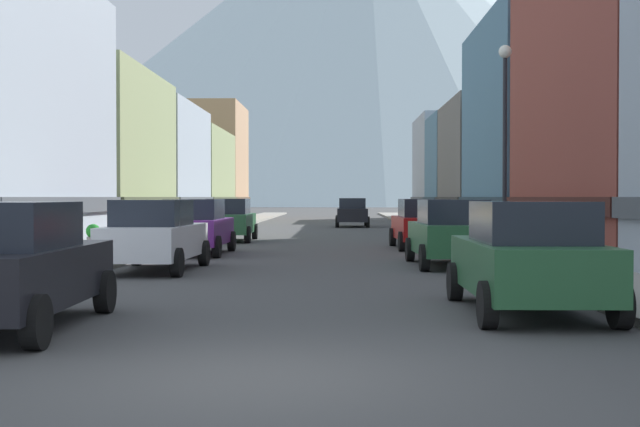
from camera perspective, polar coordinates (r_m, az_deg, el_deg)
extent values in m
plane|color=#414141|center=(8.91, -4.04, -10.86)|extent=(400.00, 400.00, 0.00)
cube|color=gray|center=(44.28, -7.87, -1.20)|extent=(2.50, 100.00, 0.15)
cube|color=gray|center=(44.05, 8.40, -1.21)|extent=(2.50, 100.00, 0.15)
cube|color=#8C9966|center=(39.39, -15.48, 3.78)|extent=(6.09, 11.08, 7.43)
cube|color=#3F442D|center=(39.35, -15.47, 0.71)|extent=(6.39, 11.08, 0.50)
cube|color=#99A5B2|center=(50.74, -12.32, 3.06)|extent=(7.25, 11.34, 7.20)
cube|color=#444A50|center=(50.71, -12.31, 0.80)|extent=(7.55, 11.34, 0.50)
cube|color=#8C9966|center=(63.03, -10.88, 2.45)|extent=(9.98, 12.47, 6.70)
cube|color=#3F442D|center=(63.01, -10.88, 0.86)|extent=(10.28, 12.47, 0.50)
cube|color=tan|center=(74.02, -8.43, 3.44)|extent=(8.36, 9.87, 9.75)
cube|color=brown|center=(73.96, -8.42, 0.90)|extent=(8.66, 9.87, 0.50)
cube|color=slate|center=(41.88, 15.50, 5.53)|extent=(7.07, 12.66, 10.21)
cube|color=#22333F|center=(41.76, 15.48, 0.73)|extent=(7.37, 12.66, 0.50)
cube|color=#66605B|center=(53.81, 11.93, 3.25)|extent=(6.42, 11.03, 7.76)
cube|color=#2D2B29|center=(53.77, 11.92, 0.82)|extent=(6.72, 11.03, 0.50)
cube|color=slate|center=(63.74, 10.16, 2.95)|extent=(6.21, 8.41, 7.83)
cube|color=#22333F|center=(63.71, 10.15, 0.87)|extent=(6.51, 8.41, 0.50)
cube|color=#99A5B2|center=(73.71, 9.81, 3.02)|extent=(8.39, 11.33, 8.66)
cube|color=#444A50|center=(73.67, 9.80, 0.90)|extent=(8.69, 11.33, 0.50)
cube|color=black|center=(12.69, -20.06, -3.96)|extent=(1.94, 4.44, 0.80)
cube|color=#1E232D|center=(12.42, -20.48, -0.75)|extent=(1.65, 2.24, 0.64)
cylinder|color=black|center=(14.03, -14.18, -5.09)|extent=(0.24, 0.68, 0.68)
cylinder|color=black|center=(10.89, -18.46, -6.90)|extent=(0.24, 0.68, 0.68)
cube|color=silver|center=(21.71, -10.97, -1.84)|extent=(1.98, 4.45, 0.80)
cube|color=#1E232D|center=(21.44, -11.14, 0.05)|extent=(1.67, 2.25, 0.64)
cylinder|color=black|center=(23.56, -12.16, -2.58)|extent=(0.24, 0.69, 0.68)
cylinder|color=black|center=(23.15, -7.76, -2.64)|extent=(0.24, 0.69, 0.68)
cylinder|color=black|center=(20.40, -14.60, -3.16)|extent=(0.24, 0.69, 0.68)
cylinder|color=black|center=(19.92, -9.55, -3.25)|extent=(0.24, 0.69, 0.68)
cube|color=#591E72|center=(27.72, -8.28, -1.19)|extent=(1.89, 4.42, 0.80)
cube|color=#1E232D|center=(27.46, -8.37, 0.29)|extent=(1.62, 2.22, 0.64)
cylinder|color=black|center=(29.53, -9.46, -1.83)|extent=(0.23, 0.68, 0.68)
cylinder|color=black|center=(29.22, -5.92, -1.85)|extent=(0.23, 0.68, 0.68)
cylinder|color=black|center=(26.31, -10.88, -2.20)|extent=(0.23, 0.68, 0.68)
cylinder|color=black|center=(25.96, -6.92, -2.23)|extent=(0.23, 0.68, 0.68)
cube|color=#265933|center=(35.92, -6.07, -0.67)|extent=(1.88, 4.42, 0.80)
cube|color=#1E232D|center=(35.65, -6.12, 0.48)|extent=(1.62, 2.21, 0.64)
cylinder|color=black|center=(37.68, -7.16, -1.19)|extent=(0.23, 0.68, 0.68)
cylinder|color=black|center=(37.47, -4.37, -1.20)|extent=(0.23, 0.68, 0.68)
cylinder|color=black|center=(34.42, -7.92, -1.41)|extent=(0.23, 0.68, 0.68)
cylinder|color=black|center=(34.19, -4.87, -1.42)|extent=(0.23, 0.68, 0.68)
cube|color=#265933|center=(13.95, 13.69, -3.48)|extent=(1.86, 4.41, 0.80)
cube|color=#1E232D|center=(13.67, 13.93, -0.55)|extent=(1.61, 2.21, 0.64)
cylinder|color=black|center=(15.44, 9.00, -4.51)|extent=(0.22, 0.68, 0.68)
cylinder|color=black|center=(15.80, 15.64, -4.41)|extent=(0.22, 0.68, 0.68)
cylinder|color=black|center=(12.20, 11.14, -6.01)|extent=(0.22, 0.68, 0.68)
cylinder|color=black|center=(12.65, 19.42, -5.80)|extent=(0.22, 0.68, 0.68)
cube|color=#265933|center=(23.06, 8.75, -1.66)|extent=(1.96, 4.45, 0.80)
cube|color=#1E232D|center=(22.79, 8.85, 0.12)|extent=(1.66, 2.24, 0.64)
cylinder|color=black|center=(24.59, 6.03, -2.41)|extent=(0.24, 0.69, 0.68)
cylinder|color=black|center=(24.86, 10.25, -2.39)|extent=(0.24, 0.69, 0.68)
cylinder|color=black|center=(21.32, 6.99, -2.95)|extent=(0.24, 0.69, 0.68)
cylinder|color=black|center=(21.63, 11.84, -2.91)|extent=(0.24, 0.69, 0.68)
cube|color=#9E1111|center=(30.78, 6.88, -0.96)|extent=(1.98, 4.46, 0.80)
cube|color=#1E232D|center=(30.52, 6.94, 0.37)|extent=(1.67, 2.25, 0.64)
cylinder|color=black|center=(32.33, 4.88, -1.57)|extent=(0.24, 0.69, 0.68)
cylinder|color=black|center=(32.56, 8.10, -1.56)|extent=(0.24, 0.69, 0.68)
cylinder|color=black|center=(29.05, 5.50, -1.87)|extent=(0.24, 0.69, 0.68)
cylinder|color=black|center=(29.30, 9.08, -1.85)|extent=(0.24, 0.69, 0.68)
cube|color=black|center=(53.00, 2.16, -0.09)|extent=(1.84, 4.40, 0.80)
cube|color=#1E232D|center=(52.74, 2.16, 0.69)|extent=(1.60, 2.20, 0.64)
cylinder|color=black|center=(54.65, 1.17, -0.47)|extent=(0.22, 0.68, 0.68)
cylinder|color=black|center=(54.68, 3.10, -0.47)|extent=(0.22, 0.68, 0.68)
cylinder|color=black|center=(51.35, 1.16, -0.58)|extent=(0.22, 0.68, 0.68)
cylinder|color=black|center=(51.38, 3.21, -0.58)|extent=(0.22, 0.68, 0.68)
cylinder|color=gray|center=(27.98, -14.92, -1.96)|extent=(0.41, 0.41, 0.43)
sphere|color=#218826|center=(27.96, -14.92, -1.15)|extent=(0.45, 0.45, 0.45)
cylinder|color=gray|center=(26.19, 14.98, -2.28)|extent=(0.52, 0.52, 0.33)
sphere|color=#335C20|center=(26.17, 14.99, -1.29)|extent=(0.72, 0.72, 0.72)
cylinder|color=maroon|center=(30.32, -12.17, -0.87)|extent=(0.36, 0.36, 1.33)
sphere|color=tan|center=(30.30, -12.17, 0.59)|extent=(0.21, 0.21, 0.21)
cylinder|color=black|center=(23.96, 12.25, 3.60)|extent=(0.12, 0.12, 5.50)
sphere|color=white|center=(24.26, 12.27, 10.53)|extent=(0.36, 0.36, 0.36)
cone|color=silver|center=(272.93, 3.10, 11.08)|extent=(233.55, 233.55, 98.27)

